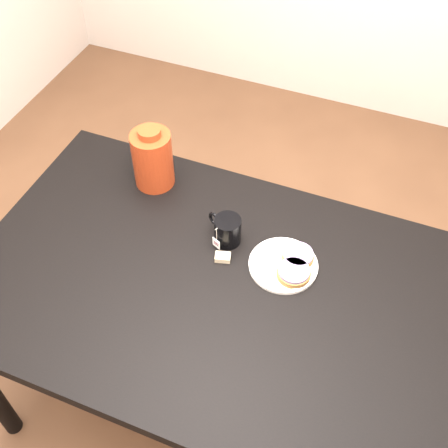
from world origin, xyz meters
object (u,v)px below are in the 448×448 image
object	(u,v)px
mug	(227,230)
bagel_package	(153,158)
table	(211,298)
bagel_front	(294,273)
plate	(283,265)
bagel_back	(298,256)
teabag_pouch	(223,257)

from	to	relation	value
mug	bagel_package	xyz separation A→B (m)	(-0.32, 0.15, 0.06)
table	bagel_package	size ratio (longest dim) A/B	6.39
table	bagel_front	size ratio (longest dim) A/B	10.69
plate	bagel_back	distance (m)	0.05
bagel_back	bagel_front	xyz separation A→B (m)	(0.01, -0.06, -0.00)
table	mug	xyz separation A→B (m)	(-0.01, 0.16, 0.13)
bagel_front	bagel_back	bearing A→B (deg)	95.84
table	plate	bearing A→B (deg)	36.85
table	bagel_package	world-z (taller)	bagel_package
bagel_front	mug	world-z (taller)	mug
bagel_front	mug	bearing A→B (deg)	165.19
bagel_front	teabag_pouch	distance (m)	0.21
table	mug	size ratio (longest dim) A/B	10.78
teabag_pouch	mug	bearing A→B (deg)	102.16
plate	mug	size ratio (longest dim) A/B	1.56
teabag_pouch	bagel_back	bearing A→B (deg)	20.05
plate	teabag_pouch	size ratio (longest dim) A/B	4.49
bagel_back	bagel_package	distance (m)	0.56
bagel_package	teabag_pouch	bearing A→B (deg)	-33.64
bagel_front	bagel_package	bearing A→B (deg)	159.13
mug	teabag_pouch	bearing A→B (deg)	-53.06
bagel_back	bagel_package	xyz separation A→B (m)	(-0.54, 0.15, 0.08)
table	bagel_back	xyz separation A→B (m)	(0.21, 0.17, 0.11)
bagel_back	bagel_front	distance (m)	0.06
bagel_package	mug	bearing A→B (deg)	-24.98
teabag_pouch	table	bearing A→B (deg)	-91.83
bagel_back	teabag_pouch	world-z (taller)	bagel_back
bagel_back	table	bearing A→B (deg)	-141.58
bagel_front	table	bearing A→B (deg)	-154.28
plate	bagel_back	xyz separation A→B (m)	(0.03, 0.03, 0.02)
teabag_pouch	bagel_package	xyz separation A→B (m)	(-0.33, 0.22, 0.09)
table	plate	distance (m)	0.24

